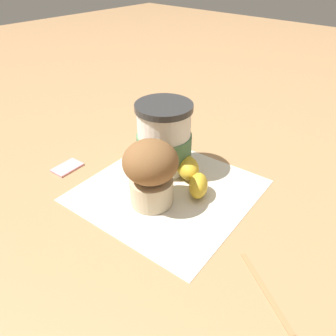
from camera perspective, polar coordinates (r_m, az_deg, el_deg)
ground_plane at (r=0.52m, az=0.00°, el=-3.93°), size 3.00×3.00×0.00m
paper_napkin at (r=0.52m, az=0.00°, el=-3.86°), size 0.27×0.27×0.00m
coffee_cup at (r=0.55m, az=-0.68°, el=5.11°), size 0.09×0.09×0.12m
muffin at (r=0.47m, az=-2.93°, el=-0.53°), size 0.08×0.08×0.10m
banana at (r=0.54m, az=3.31°, el=-0.24°), size 0.14×0.09×0.04m
sugar_packet at (r=0.60m, az=-17.17°, el=0.23°), size 0.04×0.05×0.01m
wooden_stirrer at (r=0.41m, az=16.58°, el=-19.68°), size 0.10×0.07×0.00m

